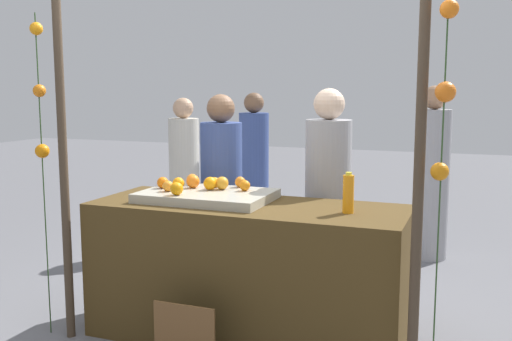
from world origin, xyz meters
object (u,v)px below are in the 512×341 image
(juice_bottle, at_px, (348,194))
(vendor_right, at_px, (327,210))
(orange_0, at_px, (245,186))
(stall_counter, at_px, (248,271))
(orange_1, at_px, (215,182))
(vendor_left, at_px, (222,205))
(chalkboard_sign, at_px, (185,340))

(juice_bottle, distance_m, vendor_right, 0.75)
(orange_0, bearing_deg, vendor_right, 46.63)
(stall_counter, bearing_deg, orange_1, 149.76)
(juice_bottle, xyz_separation_m, vendor_right, (-0.29, 0.64, -0.25))
(orange_1, relative_size, vendor_left, 0.05)
(orange_1, height_order, chalkboard_sign, orange_1)
(juice_bottle, xyz_separation_m, vendor_left, (-1.13, 0.66, -0.27))
(orange_0, distance_m, juice_bottle, 0.75)
(orange_1, distance_m, juice_bottle, 1.00)
(chalkboard_sign, distance_m, vendor_right, 1.43)
(orange_1, distance_m, vendor_right, 0.85)
(chalkboard_sign, xyz_separation_m, vendor_right, (0.52, 1.21, 0.56))
(stall_counter, relative_size, orange_0, 28.12)
(orange_1, bearing_deg, juice_bottle, -12.38)
(orange_1, bearing_deg, stall_counter, -30.24)
(stall_counter, relative_size, vendor_left, 1.28)
(orange_0, height_order, vendor_left, vendor_left)
(chalkboard_sign, height_order, vendor_right, vendor_right)
(orange_0, height_order, juice_bottle, juice_bottle)
(juice_bottle, bearing_deg, orange_0, 167.09)
(orange_1, bearing_deg, orange_0, -10.77)
(chalkboard_sign, relative_size, vendor_right, 0.26)
(orange_0, height_order, orange_1, same)
(orange_0, height_order, chalkboard_sign, orange_0)
(stall_counter, bearing_deg, vendor_right, 58.73)
(chalkboard_sign, bearing_deg, vendor_right, 66.72)
(vendor_left, bearing_deg, juice_bottle, -30.20)
(stall_counter, distance_m, juice_bottle, 0.87)
(juice_bottle, relative_size, chalkboard_sign, 0.58)
(stall_counter, distance_m, orange_1, 0.66)
(juice_bottle, xyz_separation_m, chalkboard_sign, (-0.81, -0.57, -0.81))
(orange_0, distance_m, vendor_left, 0.67)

